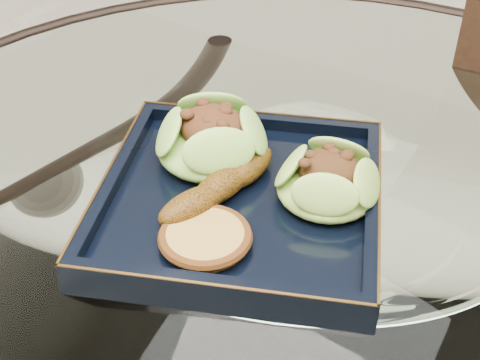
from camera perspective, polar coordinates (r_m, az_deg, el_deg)
The scene contains 6 objects.
dining_table at distance 0.79m, azimuth 4.65°, elevation -11.53°, with size 1.13×1.13×0.77m.
navy_plate at distance 0.66m, azimuth -0.00°, elevation -2.05°, with size 0.27×0.27×0.02m, color black.
lettuce_wrap_left at distance 0.70m, azimuth -2.43°, elevation 3.26°, with size 0.11×0.11×0.04m, color olive.
lettuce_wrap_right at distance 0.65m, azimuth 7.47°, elevation -0.31°, with size 0.10×0.10×0.04m, color olive.
roasted_plantain at distance 0.65m, azimuth -1.62°, elevation -0.47°, with size 0.15×0.03×0.03m, color #673E0A.
crumb_patty at distance 0.60m, azimuth -2.98°, elevation -5.00°, with size 0.07×0.07×0.01m, color #BA8B3E.
Camera 1 is at (0.22, -0.47, 1.20)m, focal length 50.00 mm.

